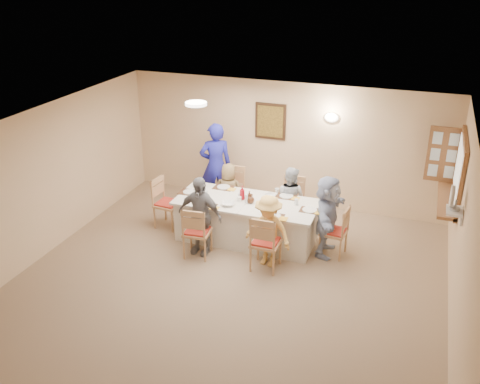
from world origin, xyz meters
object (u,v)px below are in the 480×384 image
(diner_back_right, at_px, (290,198))
(caregiver, at_px, (216,166))
(chair_front_left, at_px, (197,231))
(chair_back_left, at_px, (231,193))
(chair_right_end, at_px, (334,231))
(chair_front_right, at_px, (266,241))
(condiment_ketchup, at_px, (242,193))
(chair_left_end, at_px, (168,203))
(diner_front_left, at_px, (200,216))
(diner_right_end, at_px, (327,216))
(diner_back_left, at_px, (229,192))
(diner_front_right, at_px, (268,231))
(chair_back_right, at_px, (291,203))
(serving_hatch, at_px, (460,172))
(dining_table, at_px, (247,220))
(desk_fan, at_px, (454,201))

(diner_back_right, height_order, caregiver, caregiver)
(chair_front_left, xyz_separation_m, diner_back_right, (1.20, 1.48, 0.14))
(chair_back_left, distance_m, chair_right_end, 2.29)
(chair_front_right, xyz_separation_m, chair_right_end, (0.95, 0.80, -0.04))
(chair_back_left, distance_m, condiment_ketchup, 0.99)
(chair_front_left, distance_m, chair_front_right, 1.20)
(chair_front_right, xyz_separation_m, chair_left_end, (-2.15, 0.80, -0.01))
(chair_back_left, height_order, diner_front_left, diner_front_left)
(chair_front_left, xyz_separation_m, chair_left_end, (-0.95, 0.80, 0.01))
(diner_right_end, bearing_deg, condiment_ketchup, 87.93)
(caregiver, bearing_deg, chair_right_end, 127.10)
(diner_back_left, height_order, caregiver, caregiver)
(chair_back_left, height_order, diner_right_end, diner_right_end)
(diner_front_right, bearing_deg, diner_back_left, 142.75)
(chair_back_right, bearing_deg, serving_hatch, -1.25)
(chair_back_left, distance_m, diner_back_right, 1.21)
(chair_left_end, relative_size, diner_front_left, 0.69)
(serving_hatch, relative_size, diner_back_left, 1.33)
(serving_hatch, xyz_separation_m, diner_back_left, (-3.99, -0.03, -0.94))
(diner_back_left, bearing_deg, diner_back_right, 172.68)
(chair_right_end, bearing_deg, chair_back_left, -104.18)
(chair_front_left, relative_size, diner_right_end, 0.66)
(dining_table, xyz_separation_m, diner_front_left, (-0.60, -0.68, 0.32))
(chair_front_left, bearing_deg, dining_table, -132.68)
(chair_front_right, height_order, diner_front_left, diner_front_left)
(serving_hatch, relative_size, diner_right_end, 1.06)
(diner_front_left, bearing_deg, condiment_ketchup, 61.30)
(chair_front_left, distance_m, diner_back_right, 1.91)
(chair_front_left, height_order, diner_back_left, diner_back_left)
(chair_back_left, bearing_deg, diner_back_right, -7.35)
(chair_front_left, relative_size, chair_right_end, 1.04)
(chair_front_left, relative_size, condiment_ketchup, 3.65)
(serving_hatch, bearing_deg, diner_back_left, -179.53)
(diner_back_left, bearing_deg, diner_front_right, 124.10)
(chair_right_end, relative_size, caregiver, 0.52)
(chair_back_left, xyz_separation_m, chair_front_left, (0.00, -1.60, -0.03))
(dining_table, distance_m, chair_right_end, 1.55)
(desk_fan, xyz_separation_m, condiment_ketchup, (-3.38, 0.67, -0.66))
(chair_front_left, xyz_separation_m, caregiver, (-0.45, 1.95, 0.41))
(diner_right_end, height_order, caregiver, caregiver)
(chair_back_left, relative_size, diner_front_left, 0.71)
(diner_back_left, xyz_separation_m, caregiver, (-0.45, 0.47, 0.31))
(diner_back_right, bearing_deg, diner_front_right, 100.48)
(diner_back_left, relative_size, diner_right_end, 0.80)
(chair_back_right, distance_m, condiment_ketchup, 1.11)
(diner_back_right, xyz_separation_m, diner_right_end, (0.82, -0.68, 0.10))
(chair_left_end, height_order, diner_right_end, diner_right_end)
(dining_table, bearing_deg, diner_front_right, -48.58)
(serving_hatch, distance_m, diner_back_left, 4.09)
(desk_fan, bearing_deg, diner_right_end, 161.05)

